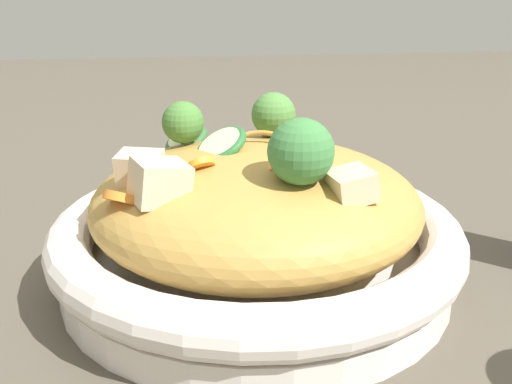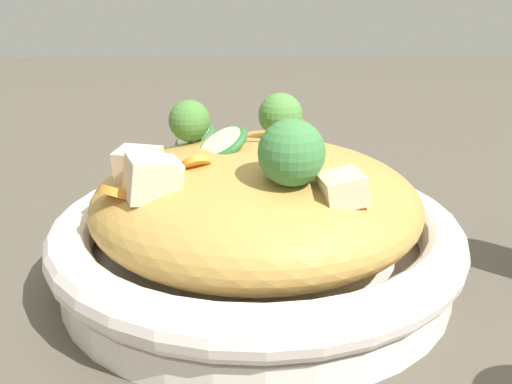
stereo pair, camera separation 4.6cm
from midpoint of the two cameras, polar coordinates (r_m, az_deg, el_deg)
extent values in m
plane|color=#4E473B|center=(0.49, 2.71, -8.35)|extent=(3.00, 3.00, 0.00)
cylinder|color=white|center=(0.48, 2.73, -7.11)|extent=(0.31, 0.31, 0.02)
torus|color=white|center=(0.47, 2.79, -3.92)|extent=(0.32, 0.32, 0.04)
ellipsoid|color=#B18840|center=(0.46, 2.84, -1.05)|extent=(0.26, 0.26, 0.09)
torus|color=#A87F43|center=(0.51, -1.53, 3.53)|extent=(0.06, 0.06, 0.02)
torus|color=#B47E3A|center=(0.44, 0.14, 1.43)|extent=(0.07, 0.07, 0.02)
torus|color=#A97F38|center=(0.45, 2.50, 3.13)|extent=(0.08, 0.08, 0.03)
cone|color=#94AD71|center=(0.50, 4.96, 4.96)|extent=(0.02, 0.02, 0.02)
sphere|color=#4D833C|center=(0.50, 5.04, 7.38)|extent=(0.04, 0.04, 0.04)
cone|color=#9BB176|center=(0.39, 6.72, 0.58)|extent=(0.03, 0.03, 0.01)
sphere|color=#3E7C3F|center=(0.39, 6.85, 3.73)|extent=(0.06, 0.06, 0.04)
cone|color=#90B46F|center=(0.50, -3.73, 4.41)|extent=(0.02, 0.02, 0.02)
sphere|color=#477935|center=(0.49, -3.79, 6.85)|extent=(0.05, 0.05, 0.03)
cylinder|color=orange|center=(0.42, -2.70, 2.69)|extent=(0.03, 0.03, 0.02)
cylinder|color=orange|center=(0.42, 5.02, 2.75)|extent=(0.02, 0.02, 0.02)
cylinder|color=orange|center=(0.46, 6.91, 4.44)|extent=(0.03, 0.02, 0.02)
cylinder|color=orange|center=(0.41, -5.70, 1.52)|extent=(0.03, 0.03, 0.02)
cylinder|color=orange|center=(0.41, -10.15, -0.19)|extent=(0.04, 0.04, 0.02)
cylinder|color=beige|center=(0.46, -0.40, 4.58)|extent=(0.05, 0.05, 0.02)
torus|color=#2B6632|center=(0.46, -0.40, 4.58)|extent=(0.06, 0.06, 0.03)
cylinder|color=beige|center=(0.52, -3.39, 5.17)|extent=(0.04, 0.04, 0.02)
torus|color=#326235|center=(0.52, -3.39, 5.17)|extent=(0.05, 0.05, 0.02)
cube|color=beige|center=(0.40, -6.76, 1.19)|extent=(0.05, 0.04, 0.03)
cube|color=beige|center=(0.39, 11.63, 0.25)|extent=(0.03, 0.03, 0.02)
cube|color=beige|center=(0.43, -8.29, 2.42)|extent=(0.04, 0.03, 0.03)
cube|color=beige|center=(0.51, 5.47, 5.71)|extent=(0.03, 0.03, 0.02)
camera|label=1|loc=(0.02, -87.14, 1.03)|focal=41.42mm
camera|label=2|loc=(0.02, 92.86, -1.03)|focal=41.42mm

